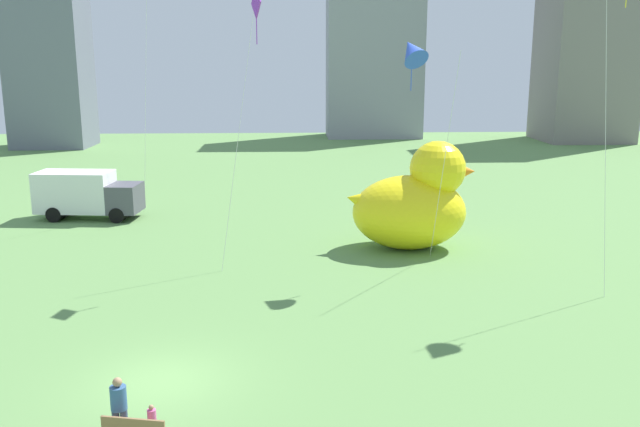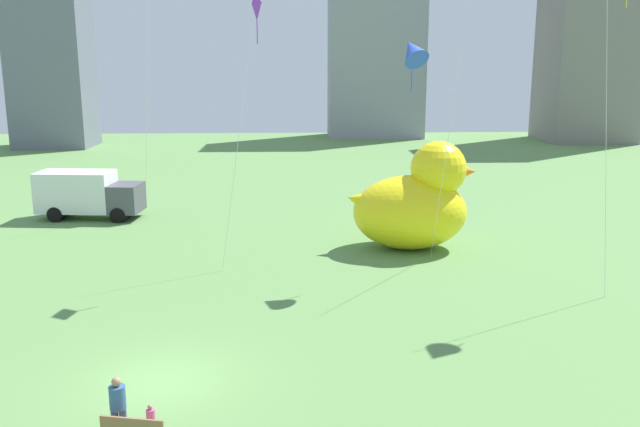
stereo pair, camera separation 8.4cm
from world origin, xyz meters
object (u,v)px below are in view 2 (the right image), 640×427
Objects in this scene: giant_inflatable_duck at (415,203)px; box_truck at (88,195)px; person_adult at (118,405)px; kite_blue at (413,51)px; person_child at (151,419)px; kite_purple at (255,16)px.

giant_inflatable_duck reaches higher than box_truck.
kite_blue reaches higher than person_adult.
kite_blue reaches higher than box_truck.
person_child is 0.15× the size of box_truck.
box_truck is (-7.97, 24.78, 0.52)m from person_adult.
person_child is at bearing -121.93° from kite_blue.
box_truck reaches higher than person_adult.
kite_purple is at bearing 81.71° from person_child.
box_truck is 0.60× the size of kite_blue.
box_truck reaches higher than person_child.
kite_blue is (17.58, -10.64, 8.29)m from box_truck.
person_child is 20.04m from giant_inflatable_duck.
person_adult is 20.40m from giant_inflatable_duck.
box_truck is at bearing 135.61° from kite_purple.
kite_purple reaches higher than giant_inflatable_duck.
person_child is 0.14× the size of giant_inflatable_duck.
giant_inflatable_duck is 0.63× the size of kite_blue.
kite_purple is at bearing -156.87° from giant_inflatable_duck.
person_adult reaches higher than person_child.
kite_purple is 1.17× the size of kite_blue.
giant_inflatable_duck reaches higher than person_child.
box_truck is (-18.47, 7.34, -0.88)m from giant_inflatable_duck.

